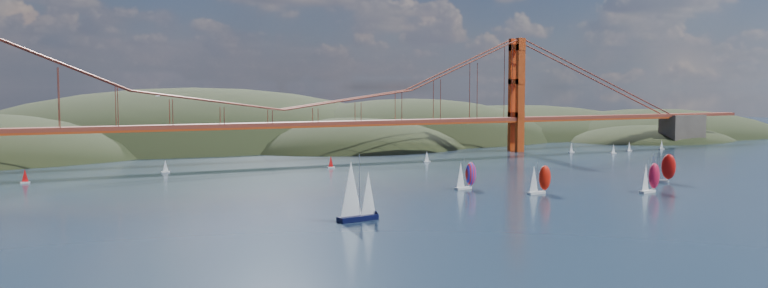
% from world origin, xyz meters
% --- Properties ---
extents(ground, '(1200.00, 1200.00, 0.00)m').
position_xyz_m(ground, '(0.00, 0.00, 0.00)').
color(ground, black).
rests_on(ground, ground).
extents(headlands, '(725.00, 225.00, 96.00)m').
position_xyz_m(headlands, '(44.95, 278.29, -12.46)').
color(headlands, black).
rests_on(headlands, ground).
extents(bridge, '(552.00, 12.00, 55.00)m').
position_xyz_m(bridge, '(-1.75, 180.00, 32.23)').
color(bridge, maroon).
rests_on(bridge, ground).
extents(sloop_navy, '(10.46, 6.38, 15.78)m').
position_xyz_m(sloop_navy, '(-29.33, 41.52, 6.97)').
color(sloop_navy, black).
rests_on(sloop_navy, ground).
extents(racer_0, '(8.28, 3.47, 9.43)m').
position_xyz_m(racer_0, '(37.49, 58.00, 4.46)').
color(racer_0, silver).
rests_on(racer_0, ground).
extents(racer_1, '(8.77, 4.58, 9.85)m').
position_xyz_m(racer_1, '(68.68, 45.31, 4.65)').
color(racer_1, silver).
rests_on(racer_1, ground).
extents(racer_2, '(9.23, 7.87, 10.69)m').
position_xyz_m(racer_2, '(90.20, 61.24, 5.05)').
color(racer_2, silver).
rests_on(racer_2, ground).
extents(racer_rwb, '(8.26, 4.12, 9.30)m').
position_xyz_m(racer_rwb, '(23.68, 76.35, 4.39)').
color(racer_rwb, silver).
rests_on(racer_rwb, ground).
extents(distant_boat_2, '(3.00, 2.00, 4.70)m').
position_xyz_m(distant_boat_2, '(-97.45, 152.94, 2.41)').
color(distant_boat_2, silver).
rests_on(distant_boat_2, ground).
extents(distant_boat_3, '(3.00, 2.00, 4.70)m').
position_xyz_m(distant_boat_3, '(-50.69, 163.26, 2.41)').
color(distant_boat_3, silver).
rests_on(distant_boat_3, ground).
extents(distant_boat_4, '(3.00, 2.00, 4.70)m').
position_xyz_m(distant_boat_4, '(139.84, 162.43, 2.41)').
color(distant_boat_4, silver).
rests_on(distant_boat_4, ground).
extents(distant_boat_5, '(3.00, 2.00, 4.70)m').
position_xyz_m(distant_boat_5, '(153.20, 148.44, 2.41)').
color(distant_boat_5, silver).
rests_on(distant_boat_5, ground).
extents(distant_boat_6, '(3.00, 2.00, 4.70)m').
position_xyz_m(distant_boat_6, '(170.45, 155.67, 2.41)').
color(distant_boat_6, silver).
rests_on(distant_boat_6, ground).
extents(distant_boat_7, '(3.00, 2.00, 4.70)m').
position_xyz_m(distant_boat_7, '(193.00, 156.30, 2.41)').
color(distant_boat_7, silver).
rests_on(distant_boat_7, ground).
extents(distant_boat_8, '(3.00, 2.00, 4.70)m').
position_xyz_m(distant_boat_8, '(54.69, 153.89, 2.41)').
color(distant_boat_8, silver).
rests_on(distant_boat_8, ground).
extents(distant_boat_9, '(3.00, 2.00, 4.70)m').
position_xyz_m(distant_boat_9, '(9.83, 150.68, 2.41)').
color(distant_boat_9, silver).
rests_on(distant_boat_9, ground).
extents(gull, '(0.90, 0.25, 0.17)m').
position_xyz_m(gull, '(-75.38, 34.34, 29.68)').
color(gull, white).
rests_on(gull, ground).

